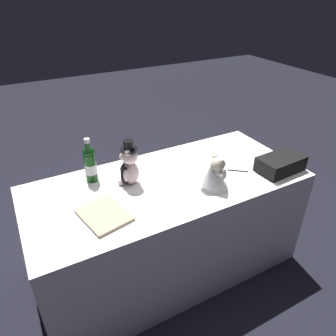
% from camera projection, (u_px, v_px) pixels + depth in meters
% --- Properties ---
extents(ground_plane, '(12.00, 12.00, 0.00)m').
position_uv_depth(ground_plane, '(168.00, 264.00, 2.50)').
color(ground_plane, black).
extents(reception_table, '(1.86, 0.83, 0.79)m').
position_uv_depth(reception_table, '(168.00, 226.00, 2.30)').
color(reception_table, white).
rests_on(reception_table, ground_plane).
extents(teddy_bear_groom, '(0.14, 0.14, 0.31)m').
position_uv_depth(teddy_bear_groom, '(129.00, 166.00, 2.01)').
color(teddy_bear_groom, beige).
rests_on(teddy_bear_groom, reception_table).
extents(teddy_bear_bride, '(0.20, 0.17, 0.23)m').
position_uv_depth(teddy_bear_bride, '(215.00, 175.00, 1.98)').
color(teddy_bear_bride, white).
rests_on(teddy_bear_bride, reception_table).
extents(champagne_bottle, '(0.08, 0.08, 0.30)m').
position_uv_depth(champagne_bottle, '(90.00, 163.00, 2.04)').
color(champagne_bottle, '#114115').
rests_on(champagne_bottle, reception_table).
extents(signing_pen, '(0.12, 0.10, 0.01)m').
position_uv_depth(signing_pen, '(238.00, 171.00, 2.20)').
color(signing_pen, black).
rests_on(signing_pen, reception_table).
extents(gift_case_black, '(0.33, 0.21, 0.10)m').
position_uv_depth(gift_case_black, '(280.00, 164.00, 2.19)').
color(gift_case_black, black).
rests_on(gift_case_black, reception_table).
extents(guestbook, '(0.28, 0.33, 0.02)m').
position_uv_depth(guestbook, '(104.00, 215.00, 1.78)').
color(guestbook, tan).
rests_on(guestbook, reception_table).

